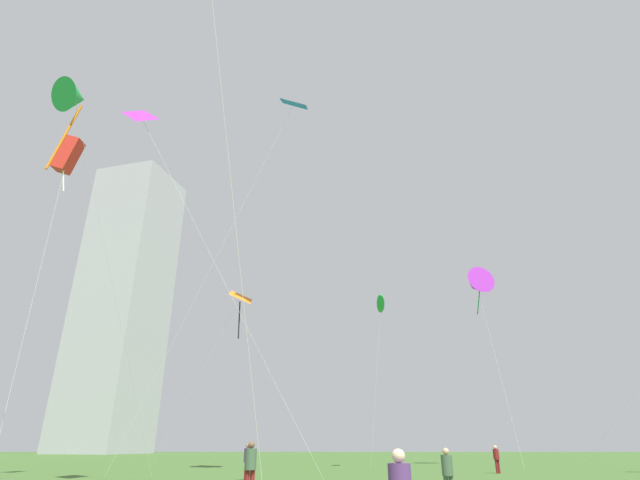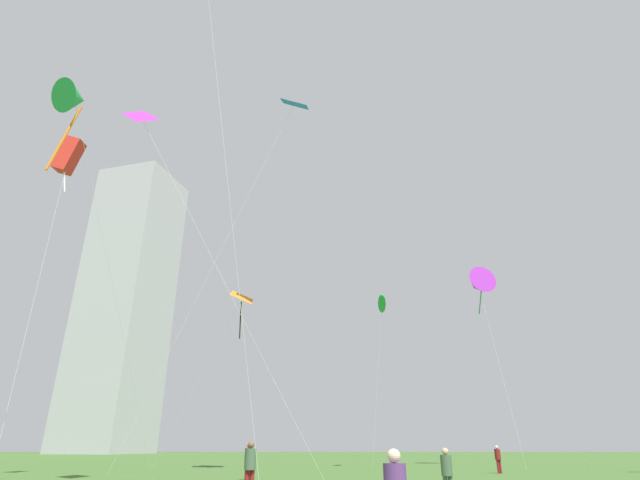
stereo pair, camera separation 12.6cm
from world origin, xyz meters
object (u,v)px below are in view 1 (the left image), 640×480
(kite_flying_1, at_px, (240,299))
(kite_flying_2, at_px, (294,105))
(person_standing_0, at_px, (496,457))
(person_standing_4, at_px, (248,459))
(kite_flying_4, at_px, (68,155))
(kite_flying_6, at_px, (380,304))
(kite_flying_8, at_px, (74,98))
(person_standing_5, at_px, (447,471))
(kite_flying_0, at_px, (141,116))
(kite_flying_5, at_px, (476,284))
(distant_highrise_0, at_px, (123,302))
(person_standing_3, at_px, (250,465))

(kite_flying_1, relative_size, kite_flying_2, 0.50)
(person_standing_0, bearing_deg, person_standing_4, 1.51)
(kite_flying_4, distance_m, kite_flying_6, 27.12)
(kite_flying_8, bearing_deg, person_standing_5, 3.80)
(kite_flying_0, distance_m, kite_flying_5, 36.32)
(kite_flying_1, height_order, kite_flying_8, kite_flying_8)
(kite_flying_0, distance_m, kite_flying_2, 15.32)
(kite_flying_5, xyz_separation_m, kite_flying_6, (-10.55, -5.14, -3.51))
(person_standing_4, xyz_separation_m, kite_flying_4, (-12.35, -1.91, 17.83))
(kite_flying_2, distance_m, kite_flying_4, 16.84)
(kite_flying_0, bearing_deg, kite_flying_6, 54.16)
(person_standing_0, bearing_deg, kite_flying_4, -5.31)
(person_standing_5, height_order, kite_flying_5, kite_flying_5)
(person_standing_4, bearing_deg, kite_flying_8, 99.90)
(kite_flying_1, bearing_deg, kite_flying_2, -59.17)
(person_standing_5, xyz_separation_m, kite_flying_2, (-6.33, 13.49, 25.79))
(person_standing_5, distance_m, kite_flying_8, 20.77)
(kite_flying_4, height_order, kite_flying_5, kite_flying_4)
(kite_flying_2, height_order, kite_flying_5, kite_flying_2)
(kite_flying_2, distance_m, kite_flying_8, 20.20)
(person_standing_0, relative_size, kite_flying_2, 0.06)
(kite_flying_1, relative_size, distant_highrise_0, 0.20)
(kite_flying_8, xyz_separation_m, distant_highrise_0, (-38.86, 100.94, 19.50))
(kite_flying_8, bearing_deg, kite_flying_6, 57.52)
(kite_flying_2, height_order, kite_flying_4, kite_flying_2)
(person_standing_0, height_order, person_standing_4, person_standing_4)
(person_standing_4, height_order, kite_flying_0, kite_flying_0)
(kite_flying_5, relative_size, kite_flying_8, 1.12)
(person_standing_4, bearing_deg, kite_flying_6, -84.58)
(person_standing_3, bearing_deg, kite_flying_6, 53.54)
(person_standing_4, bearing_deg, distant_highrise_0, -23.04)
(kite_flying_0, bearing_deg, person_standing_4, 51.77)
(kite_flying_4, xyz_separation_m, kite_flying_6, (21.62, 15.41, -5.54))
(person_standing_4, distance_m, distant_highrise_0, 105.86)
(kite_flying_2, height_order, kite_flying_6, kite_flying_2)
(person_standing_5, relative_size, kite_flying_4, 0.08)
(person_standing_0, distance_m, kite_flying_1, 22.21)
(kite_flying_0, relative_size, kite_flying_1, 1.37)
(person_standing_3, distance_m, kite_flying_6, 26.79)
(person_standing_4, xyz_separation_m, kite_flying_1, (-2.73, 10.38, 11.83))
(kite_flying_0, bearing_deg, kite_flying_2, 53.51)
(person_standing_4, height_order, kite_flying_1, kite_flying_1)
(kite_flying_1, xyz_separation_m, kite_flying_8, (-3.99, -21.99, 2.60))
(distant_highrise_0, bearing_deg, kite_flying_2, -46.02)
(kite_flying_1, height_order, kite_flying_4, kite_flying_4)
(person_standing_3, bearing_deg, kite_flying_8, -178.71)
(kite_flying_4, relative_size, distant_highrise_0, 0.29)
(kite_flying_2, xyz_separation_m, kite_flying_5, (18.06, 15.78, -9.89))
(person_standing_3, relative_size, kite_flying_0, 0.10)
(person_standing_4, bearing_deg, person_standing_0, -114.90)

